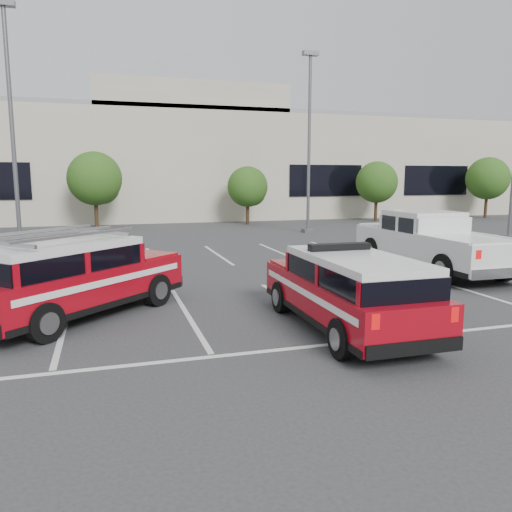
{
  "coord_description": "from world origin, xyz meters",
  "views": [
    {
      "loc": [
        -4.43,
        -11.28,
        3.18
      ],
      "look_at": [
        -0.5,
        1.77,
        1.05
      ],
      "focal_mm": 35.0,
      "sensor_mm": 36.0,
      "label": 1
    }
  ],
  "objects_px": {
    "light_pole_mid": "(309,143)",
    "fire_chief_suv": "(347,296)",
    "light_pole_left": "(12,129)",
    "convention_building": "(160,160)",
    "white_pickup": "(431,247)",
    "tree_mid_left": "(96,180)",
    "tree_mid_right": "(249,188)",
    "tree_right": "(377,184)",
    "tree_far_right": "(488,180)",
    "ladder_suv": "(74,283)"
  },
  "relations": [
    {
      "from": "tree_mid_left",
      "to": "white_pickup",
      "type": "xyz_separation_m",
      "value": [
        11.2,
        -18.73,
        -2.23
      ]
    },
    {
      "from": "tree_mid_left",
      "to": "light_pole_left",
      "type": "xyz_separation_m",
      "value": [
        -3.09,
        -10.05,
        2.14
      ]
    },
    {
      "from": "tree_right",
      "to": "white_pickup",
      "type": "relative_size",
      "value": 0.66
    },
    {
      "from": "tree_mid_left",
      "to": "light_pole_left",
      "type": "bearing_deg",
      "value": -107.1
    },
    {
      "from": "light_pole_mid",
      "to": "fire_chief_suv",
      "type": "distance_m",
      "value": 19.76
    },
    {
      "from": "fire_chief_suv",
      "to": "tree_mid_left",
      "type": "bearing_deg",
      "value": 102.64
    },
    {
      "from": "tree_mid_right",
      "to": "fire_chief_suv",
      "type": "xyz_separation_m",
      "value": [
        -4.74,
        -24.11,
        -1.77
      ]
    },
    {
      "from": "tree_far_right",
      "to": "white_pickup",
      "type": "distance_m",
      "value": 26.63
    },
    {
      "from": "tree_mid_left",
      "to": "convention_building",
      "type": "bearing_deg",
      "value": 62.6
    },
    {
      "from": "light_pole_mid",
      "to": "fire_chief_suv",
      "type": "relative_size",
      "value": 2.0
    },
    {
      "from": "convention_building",
      "to": "tree_mid_left",
      "type": "distance_m",
      "value": 11.19
    },
    {
      "from": "tree_mid_right",
      "to": "white_pickup",
      "type": "distance_m",
      "value": 18.84
    },
    {
      "from": "tree_right",
      "to": "light_pole_mid",
      "type": "bearing_deg",
      "value": -143.23
    },
    {
      "from": "tree_right",
      "to": "tree_far_right",
      "type": "relative_size",
      "value": 0.91
    },
    {
      "from": "convention_building",
      "to": "tree_mid_right",
      "type": "xyz_separation_m",
      "value": [
        4.91,
        -9.82,
        -2.22
      ]
    },
    {
      "from": "tree_mid_right",
      "to": "light_pole_left",
      "type": "bearing_deg",
      "value": -142.5
    },
    {
      "from": "tree_mid_right",
      "to": "light_pole_mid",
      "type": "height_order",
      "value": "light_pole_mid"
    },
    {
      "from": "convention_building",
      "to": "white_pickup",
      "type": "distance_m",
      "value": 29.45
    },
    {
      "from": "light_pole_mid",
      "to": "ladder_suv",
      "type": "height_order",
      "value": "light_pole_mid"
    },
    {
      "from": "tree_far_right",
      "to": "light_pole_left",
      "type": "height_order",
      "value": "light_pole_left"
    },
    {
      "from": "tree_mid_left",
      "to": "fire_chief_suv",
      "type": "relative_size",
      "value": 0.95
    },
    {
      "from": "light_pole_mid",
      "to": "convention_building",
      "type": "bearing_deg",
      "value": 113.26
    },
    {
      "from": "tree_mid_left",
      "to": "light_pole_left",
      "type": "relative_size",
      "value": 0.47
    },
    {
      "from": "tree_mid_right",
      "to": "tree_right",
      "type": "height_order",
      "value": "tree_right"
    },
    {
      "from": "light_pole_left",
      "to": "fire_chief_suv",
      "type": "distance_m",
      "value": 16.95
    },
    {
      "from": "tree_right",
      "to": "ladder_suv",
      "type": "xyz_separation_m",
      "value": [
        -20.29,
        -21.42,
        -1.96
      ]
    },
    {
      "from": "convention_building",
      "to": "light_pole_left",
      "type": "distance_m",
      "value": 21.49
    },
    {
      "from": "convention_building",
      "to": "tree_far_right",
      "type": "xyz_separation_m",
      "value": [
        24.91,
        -9.82,
        -1.68
      ]
    },
    {
      "from": "white_pickup",
      "to": "tree_right",
      "type": "bearing_deg",
      "value": 65.12
    },
    {
      "from": "tree_mid_right",
      "to": "tree_right",
      "type": "relative_size",
      "value": 0.9
    },
    {
      "from": "tree_mid_right",
      "to": "ladder_suv",
      "type": "bearing_deg",
      "value": -115.67
    },
    {
      "from": "tree_mid_left",
      "to": "light_pole_mid",
      "type": "height_order",
      "value": "light_pole_mid"
    },
    {
      "from": "tree_mid_left",
      "to": "tree_right",
      "type": "relative_size",
      "value": 1.1
    },
    {
      "from": "tree_right",
      "to": "light_pole_mid",
      "type": "relative_size",
      "value": 0.43
    },
    {
      "from": "tree_right",
      "to": "tree_far_right",
      "type": "height_order",
      "value": "tree_far_right"
    },
    {
      "from": "convention_building",
      "to": "white_pickup",
      "type": "bearing_deg",
      "value": -77.91
    },
    {
      "from": "tree_far_right",
      "to": "ladder_suv",
      "type": "xyz_separation_m",
      "value": [
        -30.29,
        -21.42,
        -2.23
      ]
    },
    {
      "from": "light_pole_left",
      "to": "ladder_suv",
      "type": "xyz_separation_m",
      "value": [
        2.8,
        -11.38,
        -4.38
      ]
    },
    {
      "from": "convention_building",
      "to": "light_pole_mid",
      "type": "xyz_separation_m",
      "value": [
        6.82,
        -15.86,
        0.47
      ]
    },
    {
      "from": "white_pickup",
      "to": "ladder_suv",
      "type": "distance_m",
      "value": 11.81
    },
    {
      "from": "tree_right",
      "to": "white_pickup",
      "type": "height_order",
      "value": "tree_right"
    },
    {
      "from": "light_pole_left",
      "to": "fire_chief_suv",
      "type": "xyz_separation_m",
      "value": [
        8.35,
        -14.06,
        -4.45
      ]
    },
    {
      "from": "light_pole_left",
      "to": "fire_chief_suv",
      "type": "bearing_deg",
      "value": -59.31
    },
    {
      "from": "light_pole_left",
      "to": "light_pole_mid",
      "type": "relative_size",
      "value": 1.0
    },
    {
      "from": "convention_building",
      "to": "tree_right",
      "type": "bearing_deg",
      "value": -33.37
    },
    {
      "from": "tree_right",
      "to": "light_pole_left",
      "type": "xyz_separation_m",
      "value": [
        -23.09,
        -10.05,
        2.41
      ]
    },
    {
      "from": "tree_mid_right",
      "to": "ladder_suv",
      "type": "height_order",
      "value": "tree_mid_right"
    },
    {
      "from": "light_pole_mid",
      "to": "white_pickup",
      "type": "xyz_separation_m",
      "value": [
        -0.71,
        -12.68,
        -4.37
      ]
    },
    {
      "from": "convention_building",
      "to": "fire_chief_suv",
      "type": "distance_m",
      "value": 34.16
    },
    {
      "from": "light_pole_left",
      "to": "ladder_suv",
      "type": "height_order",
      "value": "light_pole_left"
    }
  ]
}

